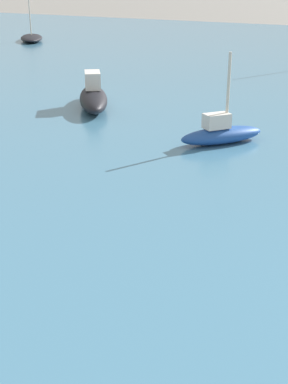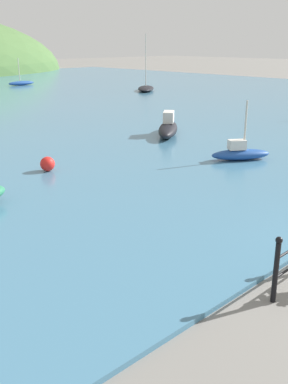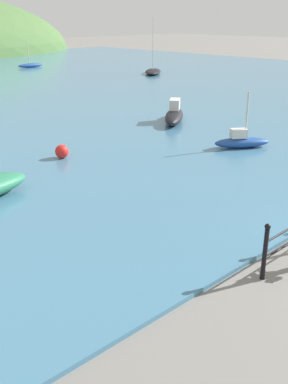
% 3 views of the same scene
% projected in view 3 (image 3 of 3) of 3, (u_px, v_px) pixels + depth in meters
% --- Properties ---
extents(boat_mid_harbor, '(2.74, 0.74, 2.59)m').
position_uv_depth(boat_mid_harbor, '(31.00, 65.00, 45.34)').
color(boat_mid_harbor, '#1E4793').
rests_on(boat_mid_harbor, water).
extents(boat_blue_hull, '(3.09, 2.73, 1.07)m').
position_uv_depth(boat_blue_hull, '(174.00, 115.00, 21.67)').
color(boat_blue_hull, black).
rests_on(boat_blue_hull, water).
extents(boat_nearest_quay, '(3.81, 3.68, 4.74)m').
position_uv_depth(boat_nearest_quay, '(153.00, 71.00, 40.20)').
color(boat_nearest_quay, black).
rests_on(boat_nearest_quay, water).
extents(boat_twin_mast, '(2.20, 1.77, 2.15)m').
position_uv_depth(boat_twin_mast, '(242.00, 141.00, 17.45)').
color(boat_twin_mast, '#1E4793').
rests_on(boat_twin_mast, water).
extents(mooring_buoy, '(0.49, 0.49, 0.49)m').
position_uv_depth(mooring_buoy, '(62.00, 151.00, 16.14)').
color(mooring_buoy, red).
rests_on(mooring_buoy, water).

